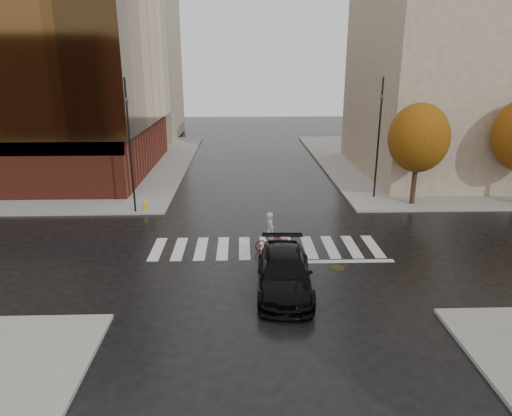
{
  "coord_description": "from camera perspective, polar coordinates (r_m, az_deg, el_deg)",
  "views": [
    {
      "loc": [
        -1.22,
        -20.98,
        8.99
      ],
      "look_at": [
        -0.5,
        0.92,
        2.0
      ],
      "focal_mm": 32.0,
      "sensor_mm": 36.0,
      "label": 1
    }
  ],
  "objects": [
    {
      "name": "ground",
      "position": [
        22.86,
        1.33,
        -5.47
      ],
      "size": [
        120.0,
        120.0,
        0.0
      ],
      "primitive_type": "plane",
      "color": "black",
      "rests_on": "ground"
    },
    {
      "name": "sidewalk_nw",
      "position": [
        47.26,
        -26.7,
        4.93
      ],
      "size": [
        30.0,
        30.0,
        0.15
      ],
      "primitive_type": "cube",
      "color": "gray",
      "rests_on": "ground"
    },
    {
      "name": "sidewalk_ne",
      "position": [
        48.33,
        25.64,
        5.32
      ],
      "size": [
        30.0,
        30.0,
        0.15
      ],
      "primitive_type": "cube",
      "color": "gray",
      "rests_on": "ground"
    },
    {
      "name": "crosswalk",
      "position": [
        23.32,
        1.26,
        -4.98
      ],
      "size": [
        12.0,
        3.0,
        0.01
      ],
      "primitive_type": "cube",
      "color": "silver",
      "rests_on": "ground"
    },
    {
      "name": "building_ne_tan",
      "position": [
        42.13,
        24.81,
        16.36
      ],
      "size": [
        16.0,
        16.0,
        18.0
      ],
      "primitive_type": "cube",
      "color": "gray",
      "rests_on": "sidewalk_ne"
    },
    {
      "name": "building_nw_far",
      "position": [
        59.85,
        -17.05,
        18.07
      ],
      "size": [
        14.0,
        12.0,
        20.0
      ],
      "primitive_type": "cube",
      "color": "gray",
      "rests_on": "sidewalk_nw"
    },
    {
      "name": "tree_ne_a",
      "position": [
        30.86,
        19.67,
        8.22
      ],
      "size": [
        3.8,
        3.8,
        6.5
      ],
      "color": "black",
      "rests_on": "sidewalk_ne"
    },
    {
      "name": "sedan",
      "position": [
        18.91,
        3.56,
        -8.05
      ],
      "size": [
        2.47,
        5.52,
        1.57
      ],
      "primitive_type": "imported",
      "rotation": [
        0.0,
        0.0,
        -0.05
      ],
      "color": "black",
      "rests_on": "ground"
    },
    {
      "name": "cyclist",
      "position": [
        22.79,
        1.93,
        -3.7
      ],
      "size": [
        1.85,
        0.96,
        2.0
      ],
      "rotation": [
        0.0,
        0.0,
        1.78
      ],
      "color": "maroon",
      "rests_on": "ground"
    },
    {
      "name": "traffic_light_nw",
      "position": [
        28.38,
        -15.57,
        8.63
      ],
      "size": [
        0.25,
        0.23,
        8.06
      ],
      "rotation": [
        0.0,
        0.0,
        -1.97
      ],
      "color": "black",
      "rests_on": "sidewalk_nw"
    },
    {
      "name": "traffic_light_ne",
      "position": [
        31.63,
        15.15,
        9.45
      ],
      "size": [
        0.23,
        0.25,
        7.99
      ],
      "rotation": [
        0.0,
        0.0,
        3.52
      ],
      "color": "black",
      "rests_on": "sidewalk_ne"
    },
    {
      "name": "fire_hydrant",
      "position": [
        29.39,
        -13.7,
        0.41
      ],
      "size": [
        0.24,
        0.24,
        0.66
      ],
      "color": "yellow",
      "rests_on": "sidewalk_nw"
    },
    {
      "name": "manhole",
      "position": [
        21.45,
        10.12,
        -7.36
      ],
      "size": [
        0.74,
        0.74,
        0.01
      ],
      "primitive_type": "cylinder",
      "rotation": [
        0.0,
        0.0,
        0.12
      ],
      "color": "#3E3616",
      "rests_on": "ground"
    }
  ]
}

